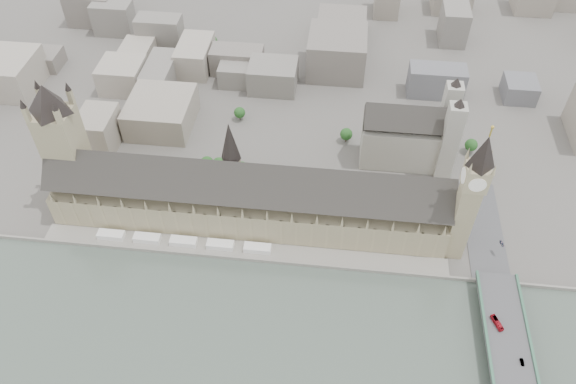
# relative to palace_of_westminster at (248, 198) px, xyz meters

# --- Properties ---
(ground) EXTENTS (900.00, 900.00, 0.00)m
(ground) POSITION_rel_palace_of_westminster_xyz_m (0.00, -19.70, -22.71)
(ground) COLOR #595651
(ground) RESTS_ON ground
(embankment_wall) EXTENTS (600.00, 1.50, 3.00)m
(embankment_wall) POSITION_rel_palace_of_westminster_xyz_m (0.00, -34.70, -21.21)
(embankment_wall) COLOR gray
(embankment_wall) RESTS_ON ground
(river_terrace) EXTENTS (270.00, 15.00, 2.00)m
(river_terrace) POSITION_rel_palace_of_westminster_xyz_m (0.00, -27.20, -21.71)
(river_terrace) COLOR gray
(river_terrace) RESTS_ON ground
(terrace_tents) EXTENTS (118.00, 7.00, 4.00)m
(terrace_tents) POSITION_rel_palace_of_westminster_xyz_m (-40.00, -26.70, -18.71)
(terrace_tents) COLOR white
(terrace_tents) RESTS_ON river_terrace
(palace_of_westminster) EXTENTS (265.00, 40.73, 55.44)m
(palace_of_westminster) POSITION_rel_palace_of_westminster_xyz_m (0.00, 0.00, 0.00)
(palace_of_westminster) COLOR gray
(palace_of_westminster) RESTS_ON ground
(elizabeth_tower) EXTENTS (17.00, 17.00, 107.50)m
(elizabeth_tower) POSITION_rel_palace_of_westminster_xyz_m (138.00, -11.70, 35.38)
(elizabeth_tower) COLOR gray
(elizabeth_tower) RESTS_ON ground
(victoria_tower) EXTENTS (30.00, 30.00, 100.00)m
(victoria_tower) POSITION_rel_palace_of_westminster_xyz_m (-122.00, 6.30, 32.50)
(victoria_tower) COLOR gray
(victoria_tower) RESTS_ON ground
(central_tower) EXTENTS (13.00, 13.00, 48.00)m
(central_tower) POSITION_rel_palace_of_westminster_xyz_m (-10.00, 6.30, 35.21)
(central_tower) COLOR gray
(central_tower) RESTS_ON ground
(westminster_abbey) EXTENTS (68.00, 36.00, 64.00)m
(westminster_abbey) POSITION_rel_palace_of_westminster_xyz_m (110.92, 75.30, 2.38)
(westminster_abbey) COLOR #9E9B8E
(westminster_abbey) RESTS_ON ground
(city_skyline_inland) EXTENTS (720.00, 360.00, 38.00)m
(city_skyline_inland) POSITION_rel_palace_of_westminster_xyz_m (0.00, 225.30, -3.71)
(city_skyline_inland) COLOR gray
(city_skyline_inland) RESTS_ON ground
(park_trees) EXTENTS (110.00, 30.00, 15.00)m
(park_trees) POSITION_rel_palace_of_westminster_xyz_m (-10.00, 40.30, -15.21)
(park_trees) COLOR #1F4E1C
(park_trees) RESTS_ON ground
(red_bus_north) EXTENTS (6.51, 10.89, 3.00)m
(red_bus_north) POSITION_rel_palace_of_westminster_xyz_m (156.69, -70.94, -10.96)
(red_bus_north) COLOR red
(red_bus_north) RESTS_ON westminster_bridge
(car_silver) EXTENTS (1.99, 4.57, 1.46)m
(car_silver) POSITION_rel_palace_of_westminster_xyz_m (167.14, -93.93, -11.73)
(car_silver) COLOR gray
(car_silver) RESTS_ON westminster_bridge
(car_approach) EXTENTS (3.10, 4.96, 1.34)m
(car_approach) POSITION_rel_palace_of_westminster_xyz_m (168.64, -10.21, -11.79)
(car_approach) COLOR gray
(car_approach) RESTS_ON westminster_bridge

